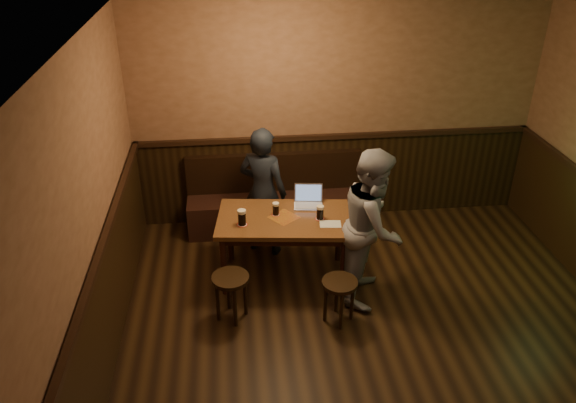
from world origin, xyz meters
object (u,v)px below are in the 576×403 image
Objects in this scene: person_suit at (263,192)px; person_grey at (373,226)px; bench at (275,205)px; stool_left at (231,285)px; pint_right at (320,212)px; pint_mid at (276,209)px; laptop at (308,200)px; pub_table at (284,225)px; pint_left at (242,217)px; stool_right at (339,289)px.

person_suit is 0.94× the size of person_grey.
bench is 1.82m from stool_left.
person_suit is at bearing 131.46° from pint_right.
pint_mid is 0.43× the size of laptop.
stool_left is 0.30× the size of person_grey.
pub_table is 0.97m from person_grey.
pub_table is 0.90× the size of person_grey.
pub_table is 0.42m from pint_right.
pub_table is 0.50m from pint_left.
laptop reaches higher than pint_left.
pint_mid is (-0.08, 0.07, 0.17)m from pub_table.
person_grey reaches higher than stool_right.
bench is 13.90× the size of pint_right.
laptop is 0.86m from person_grey.
pint_left is 1.35m from person_grey.
bench is 1.14m from pint_mid.
stool_left is at bearing 121.47° from person_grey.
bench is 4.60× the size of stool_right.
person_suit is (-0.48, 0.31, -0.03)m from laptop.
pint_left is at bearing -110.77° from bench.
person_grey reaches higher than person_suit.
pint_left is at bearing -146.88° from laptop.
person_grey reaches higher than pint_right.
pint_right is at bearing 159.01° from person_suit.
bench reaches higher than pint_mid.
pint_right reaches higher than stool_right.
stool_right is 0.87m from pint_right.
stool_right is at bearing 142.95° from person_suit.
stool_left is 1.33m from laptop.
stool_left is 0.98m from pint_mid.
person_grey is (0.49, -0.31, -0.00)m from pint_right.
person_suit reaches higher than laptop.
person_suit reaches higher than bench.
pub_table is 9.49× the size of pint_right.
pub_table is 0.42m from laptop.
person_grey is at bearing -12.21° from pint_left.
stool_left is 3.44× the size of pint_mid.
pint_mid is at bearing 122.03° from stool_right.
stool_left is at bearing -109.05° from bench.
pint_mid is at bearing -146.26° from laptop.
stool_left is at bearing -105.17° from pint_left.
laptop is at bearing 25.38° from pint_left.
bench is 1.32× the size of person_grey.
person_suit is at bearing 115.40° from stool_right.
pub_table is 0.20m from pint_mid.
pub_table is at bearing 47.37° from stool_left.
bench is at bearing 70.95° from stool_left.
laptop is 0.57m from person_suit.
person_suit is at bearing 71.17° from stool_left.
pint_left is 1.21× the size of pint_mid.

